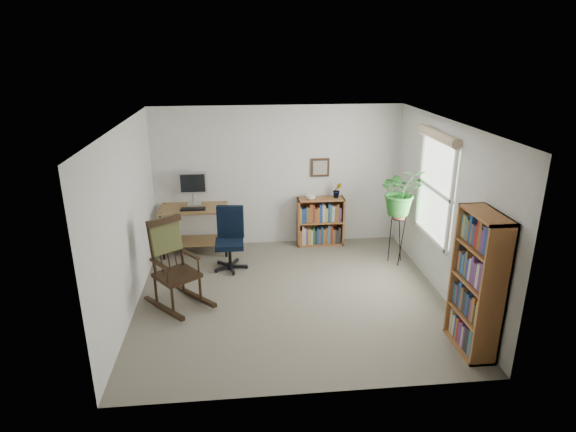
{
  "coord_description": "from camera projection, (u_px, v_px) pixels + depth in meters",
  "views": [
    {
      "loc": [
        -0.65,
        -5.92,
        3.31
      ],
      "look_at": [
        0.0,
        0.4,
        1.05
      ],
      "focal_mm": 30.0,
      "sensor_mm": 36.0,
      "label": 1
    }
  ],
  "objects": [
    {
      "name": "wall_right",
      "position": [
        445.0,
        210.0,
        6.52
      ],
      "size": [
        0.0,
        4.0,
        2.4
      ],
      "primitive_type": "cube",
      "color": "silver",
      "rests_on": "ground"
    },
    {
      "name": "framed_picture",
      "position": [
        320.0,
        168.0,
        8.19
      ],
      "size": [
        0.32,
        0.04,
        0.32
      ],
      "primitive_type": null,
      "color": "black",
      "rests_on": "wall_back"
    },
    {
      "name": "plant_stand",
      "position": [
        397.0,
        237.0,
        7.63
      ],
      "size": [
        0.31,
        0.31,
        0.89
      ],
      "primitive_type": null,
      "rotation": [
        0.0,
        0.0,
        0.33
      ],
      "color": "black",
      "rests_on": "floor"
    },
    {
      "name": "office_chair",
      "position": [
        229.0,
        239.0,
        7.39
      ],
      "size": [
        0.6,
        0.6,
        0.99
      ],
      "primitive_type": null,
      "rotation": [
        0.0,
        0.0,
        -0.12
      ],
      "color": "black",
      "rests_on": "floor"
    },
    {
      "name": "ceiling",
      "position": [
        291.0,
        124.0,
        5.92
      ],
      "size": [
        4.2,
        4.0,
        0.0
      ],
      "primitive_type": "cube",
      "color": "white",
      "rests_on": "ground"
    },
    {
      "name": "low_bookshelf",
      "position": [
        320.0,
        221.0,
        8.36
      ],
      "size": [
        0.8,
        0.27,
        0.84
      ],
      "primitive_type": null,
      "color": "#9A5E32",
      "rests_on": "floor"
    },
    {
      "name": "wall_back",
      "position": [
        278.0,
        177.0,
        8.2
      ],
      "size": [
        4.2,
        0.0,
        2.4
      ],
      "primitive_type": "cube",
      "color": "silver",
      "rests_on": "ground"
    },
    {
      "name": "rocking_chair",
      "position": [
        176.0,
        264.0,
        6.3
      ],
      "size": [
        1.13,
        1.21,
        1.21
      ],
      "primitive_type": null,
      "rotation": [
        0.0,
        0.0,
        0.65
      ],
      "color": "black",
      "rests_on": "floor"
    },
    {
      "name": "floor",
      "position": [
        291.0,
        296.0,
        6.72
      ],
      "size": [
        4.2,
        4.0,
        0.0
      ],
      "primitive_type": "cube",
      "color": "slate",
      "rests_on": "ground"
    },
    {
      "name": "tall_bookshelf",
      "position": [
        477.0,
        284.0,
        5.31
      ],
      "size": [
        0.31,
        0.72,
        1.65
      ],
      "primitive_type": null,
      "color": "#9A5E32",
      "rests_on": "floor"
    },
    {
      "name": "monitor",
      "position": [
        193.0,
        189.0,
        7.95
      ],
      "size": [
        0.46,
        0.16,
        0.56
      ],
      "primitive_type": null,
      "color": "#B6B7BB",
      "rests_on": "desk"
    },
    {
      "name": "potted_plant_small",
      "position": [
        337.0,
        195.0,
        8.23
      ],
      "size": [
        0.13,
        0.24,
        0.11
      ],
      "primitive_type": "imported",
      "color": "#266E27",
      "rests_on": "low_bookshelf"
    },
    {
      "name": "desk",
      "position": [
        195.0,
        230.0,
        8.04
      ],
      "size": [
        1.1,
        0.61,
        0.79
      ],
      "primitive_type": null,
      "color": "olive",
      "rests_on": "floor"
    },
    {
      "name": "keyboard",
      "position": [
        193.0,
        209.0,
        7.8
      ],
      "size": [
        0.4,
        0.15,
        0.02
      ],
      "primitive_type": "cube",
      "color": "black",
      "rests_on": "desk"
    },
    {
      "name": "wall_front",
      "position": [
        315.0,
        287.0,
        4.45
      ],
      "size": [
        4.2,
        0.0,
        2.4
      ],
      "primitive_type": "cube",
      "color": "silver",
      "rests_on": "ground"
    },
    {
      "name": "window",
      "position": [
        435.0,
        190.0,
        6.73
      ],
      "size": [
        0.12,
        1.2,
        1.5
      ],
      "primitive_type": null,
      "color": "white",
      "rests_on": "wall_right"
    },
    {
      "name": "spider_plant",
      "position": [
        403.0,
        169.0,
        7.25
      ],
      "size": [
        1.69,
        1.88,
        1.47
      ],
      "primitive_type": "imported",
      "color": "#266E27",
      "rests_on": "plant_stand"
    },
    {
      "name": "wall_left",
      "position": [
        127.0,
        221.0,
        6.12
      ],
      "size": [
        0.0,
        4.0,
        2.4
      ],
      "primitive_type": "cube",
      "color": "silver",
      "rests_on": "ground"
    }
  ]
}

